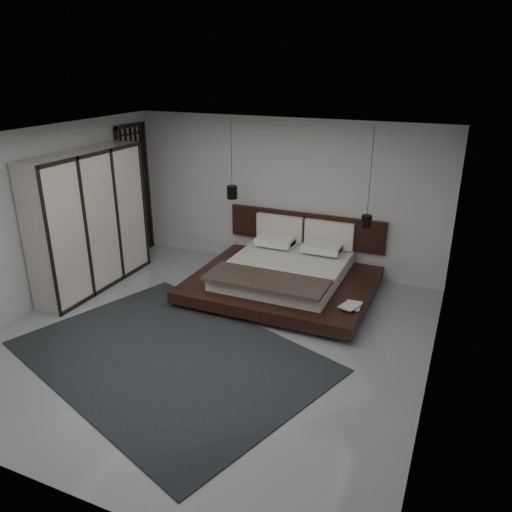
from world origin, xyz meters
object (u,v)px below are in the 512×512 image
at_px(wardrobe, 89,221).
at_px(rug, 170,356).
at_px(pendant_left, 232,192).
at_px(pendant_right, 367,221).
at_px(lattice_screen, 136,191).
at_px(bed, 285,274).

distance_m(wardrobe, rug, 3.10).
height_order(pendant_left, rug, pendant_left).
bearing_deg(rug, pendant_right, 58.08).
bearing_deg(lattice_screen, rug, -49.05).
height_order(bed, pendant_left, pendant_left).
relative_size(lattice_screen, pendant_left, 1.85).
relative_size(pendant_left, rug, 0.35).
height_order(bed, rug, bed).
bearing_deg(bed, lattice_screen, 170.82).
relative_size(pendant_right, rug, 0.41).
height_order(bed, wardrobe, wardrobe).
bearing_deg(pendant_right, bed, -158.26).
xyz_separation_m(lattice_screen, rug, (2.71, -3.13, -1.29)).
bearing_deg(bed, rug, -104.89).
bearing_deg(lattice_screen, pendant_right, -0.76).
height_order(wardrobe, rug, wardrobe).
relative_size(lattice_screen, rug, 0.65).
xyz_separation_m(lattice_screen, pendant_right, (4.62, -0.06, -0.02)).
height_order(pendant_right, wardrobe, pendant_right).
bearing_deg(pendant_left, wardrobe, -140.32).
xyz_separation_m(bed, pendant_left, (-1.22, 0.49, 1.21)).
bearing_deg(wardrobe, pendant_left, 39.68).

